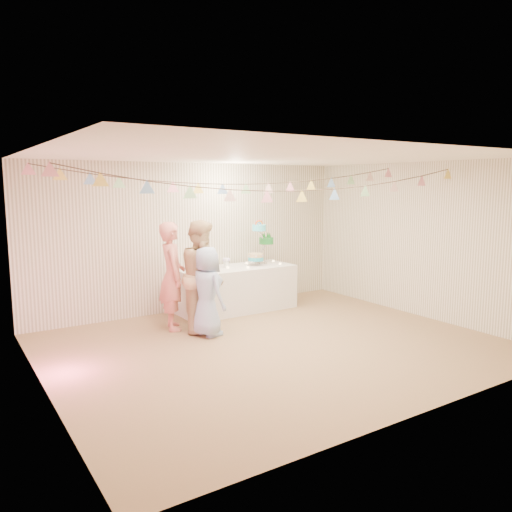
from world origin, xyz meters
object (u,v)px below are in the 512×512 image
person_adult_a (172,276)px  person_adult_b (202,275)px  person_child (207,291)px  table (237,289)px  cake_stand (261,245)px

person_adult_a → person_adult_b: person_adult_b is taller
person_adult_a → person_adult_b: (0.37, -0.30, 0.02)m
person_adult_b → person_child: size_ratio=1.28×
person_child → person_adult_a: bearing=16.6°
table → person_child: bearing=-136.9°
cake_stand → person_adult_a: size_ratio=0.45×
person_adult_a → table: bearing=-57.5°
person_adult_a → person_adult_b: bearing=-114.4°
person_adult_a → person_adult_b: 0.47m
person_adult_a → person_adult_b: size_ratio=0.98×
table → person_child: (-1.13, -1.05, 0.28)m
person_adult_a → person_child: (0.29, -0.60, -0.17)m
person_adult_b → person_child: 0.36m
cake_stand → person_adult_b: 1.81m
person_adult_b → person_child: (-0.08, -0.30, -0.19)m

